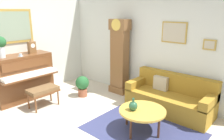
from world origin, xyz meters
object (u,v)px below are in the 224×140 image
Objects in this scene: piano at (23,77)px; piano_bench at (43,91)px; coffee_table at (142,111)px; mantel_clock at (32,47)px; green_jug at (133,106)px; flower_vase at (1,44)px; teacup at (21,55)px; grandfather_clock at (120,59)px; couch at (170,98)px; potted_plant at (82,85)px.

piano_bench is (0.81, 0.06, -0.18)m from piano.
coffee_table is 2.32× the size of mantel_clock.
coffee_table is (3.18, 0.71, -0.18)m from piano.
piano_bench is at bearing -167.01° from green_jug.
piano is 2.06× the size of piano_bench.
piano is at bearing -167.48° from coffee_table.
piano is at bearing -90.27° from mantel_clock.
teacup is at bearing 68.12° from flower_vase.
teacup is at bearing -165.78° from coffee_table.
grandfather_clock reaches higher than teacup.
teacup is 0.48× the size of green_jug.
mantel_clock is at bearing -173.20° from coffee_table.
grandfather_clock is at bearing 175.03° from couch.
potted_plant is at bearing 56.30° from flower_vase.
flower_vase is (-0.81, -0.49, 1.07)m from piano_bench.
coffee_table is at bearing -90.10° from couch.
coffee_table is at bearing 6.80° from mantel_clock.
mantel_clock reaches higher than piano.
piano is 0.84m from piano_bench.
couch is at bearing 35.59° from flower_vase.
couch is at bearing 37.09° from piano_bench.
couch is at bearing 89.90° from coffee_table.
couch reaches higher than coffee_table.
flower_vase is at bearing -123.70° from potted_plant.
piano is 12.41× the size of teacup.
piano is 6.00× the size of green_jug.
piano is 3.26m from coffee_table.
mantel_clock reaches higher than piano_bench.
coffee_table is 3.22m from teacup.
piano is 1.53m from potted_plant.
mantel_clock is at bearing 110.69° from teacup.
grandfather_clock reaches higher than couch.
potted_plant is (-0.55, -0.88, -0.64)m from grandfather_clock.
mantel_clock is at bearing -142.77° from potted_plant.
coffee_table is at bearing 19.65° from flower_vase.
grandfather_clock is at bearing 56.88° from flower_vase.
teacup is (-1.43, -2.05, 0.22)m from grandfather_clock.
piano_bench is 1.03m from teacup.
piano_bench is at bearing 4.07° from piano.
coffee_table is at bearing 46.93° from green_jug.
couch is 1.29m from green_jug.
mantel_clock reaches higher than teacup.
couch is (1.60, -0.14, -0.65)m from grandfather_clock.
couch is at bearing 25.54° from mantel_clock.
green_jug is (3.05, 1.00, -0.95)m from flower_vase.
teacup is (-3.03, -1.91, 0.88)m from couch.
grandfather_clock is at bearing 141.38° from coffee_table.
coffee_table is 1.52× the size of flower_vase.
green_jug is (-0.12, -0.13, 0.12)m from coffee_table.
piano_bench is 1.21× the size of flower_vase.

